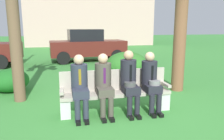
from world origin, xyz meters
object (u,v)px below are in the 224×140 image
park_bench (115,92)px  parked_car_far (87,45)px  seated_man_centerright (129,79)px  shrub_mid_lawn (10,80)px  seated_man_rightmost (151,79)px  street_lamp (11,16)px  seated_man_leftmost (80,83)px  seated_man_centerleft (104,81)px  shrub_near_bench (127,65)px

park_bench → parked_car_far: parked_car_far is taller
seated_man_centerright → shrub_mid_lawn: size_ratio=1.28×
park_bench → seated_man_rightmost: size_ratio=1.83×
street_lamp → seated_man_leftmost: bearing=-67.8°
seated_man_centerright → parked_car_far: (-0.04, 7.32, 0.10)m
park_bench → seated_man_rightmost: 0.82m
park_bench → seated_man_centerright: size_ratio=1.77×
seated_man_rightmost → street_lamp: bearing=123.9°
seated_man_leftmost → shrub_mid_lawn: bearing=129.1°
seated_man_centerleft → shrub_near_bench: size_ratio=0.85×
seated_man_leftmost → street_lamp: bearing=112.2°
seated_man_centerleft → seated_man_rightmost: bearing=-0.3°
seated_man_centerright → seated_man_rightmost: seated_man_centerright is taller
park_bench → shrub_near_bench: 3.15m
park_bench → shrub_mid_lawn: park_bench is taller
seated_man_rightmost → street_lamp: street_lamp is taller
parked_car_far → seated_man_centerright: bearing=-89.7°
seated_man_leftmost → seated_man_centerleft: size_ratio=0.99×
park_bench → parked_car_far: bearing=88.1°
park_bench → seated_man_centerright: 0.43m
seated_man_leftmost → shrub_mid_lawn: (-1.79, 2.21, -0.39)m
shrub_near_bench → park_bench: bearing=-111.2°
shrub_near_bench → seated_man_centerleft: bearing=-114.8°
seated_man_centerleft → seated_man_leftmost: bearing=-179.9°
seated_man_leftmost → street_lamp: 6.39m
shrub_near_bench → street_lamp: size_ratio=0.41×
shrub_mid_lawn → seated_man_leftmost: bearing=-50.9°
parked_car_far → street_lamp: bearing=-154.7°
seated_man_leftmost → seated_man_rightmost: size_ratio=0.99×
seated_man_centerleft → shrub_mid_lawn: (-2.29, 2.21, -0.39)m
shrub_near_bench → shrub_mid_lawn: shrub_near_bench is taller
seated_man_centerright → shrub_mid_lawn: 3.62m
shrub_near_bench → parked_car_far: (-0.90, 4.26, 0.36)m
seated_man_leftmost → street_lamp: (-2.34, 5.74, 1.53)m
seated_man_centerright → parked_car_far: bearing=90.3°
shrub_mid_lawn → parked_car_far: size_ratio=0.26×
seated_man_centerright → shrub_near_bench: 3.20m
seated_man_centerleft → seated_man_centerright: seated_man_centerright is taller
park_bench → seated_man_rightmost: seated_man_rightmost is taller
parked_car_far → seated_man_rightmost: bearing=-86.0°
seated_man_centerleft → parked_car_far: (0.51, 7.32, 0.12)m
seated_man_rightmost → shrub_mid_lawn: bearing=146.3°
seated_man_centerleft → shrub_near_bench: bearing=65.2°
seated_man_leftmost → park_bench: bearing=9.7°
park_bench → seated_man_leftmost: bearing=-170.3°
shrub_mid_lawn → parked_car_far: bearing=61.3°
seated_man_leftmost → seated_man_centerleft: (0.50, 0.00, 0.00)m
seated_man_leftmost → seated_man_centerright: (1.04, -0.00, 0.03)m
seated_man_leftmost → street_lamp: street_lamp is taller
parked_car_far → street_lamp: street_lamp is taller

